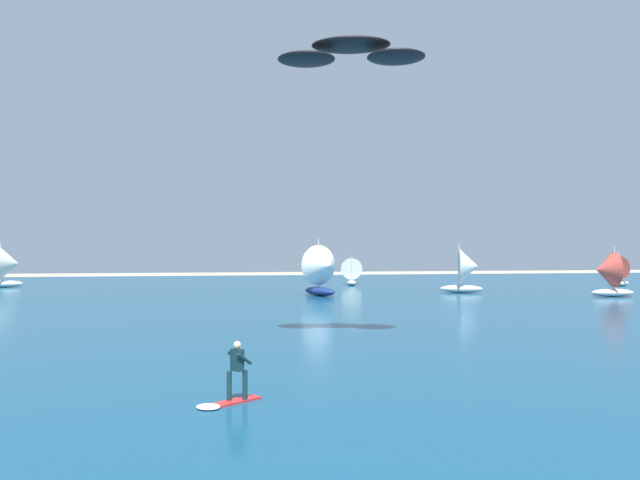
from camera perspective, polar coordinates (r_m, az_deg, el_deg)
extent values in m
cube|color=navy|center=(51.99, -4.64, -5.62)|extent=(160.00, 90.00, 0.10)
cube|color=red|center=(17.01, -8.03, -15.15)|extent=(1.39, 1.18, 0.05)
cylinder|color=#143338|center=(16.90, -8.78, -13.76)|extent=(0.14, 0.14, 0.80)
cylinder|color=#143338|center=(16.92, -7.27, -13.74)|extent=(0.14, 0.14, 0.80)
cube|color=#143338|center=(16.77, -8.02, -11.42)|extent=(0.39, 0.42, 0.60)
sphere|color=beige|center=(16.70, -8.02, -10.03)|extent=(0.22, 0.22, 0.22)
cylinder|color=#143338|center=(16.98, -8.26, -11.11)|extent=(0.46, 0.37, 0.39)
cylinder|color=#143338|center=(16.63, -7.33, -11.33)|extent=(0.46, 0.37, 0.39)
ellipsoid|color=white|center=(16.46, -10.76, -15.57)|extent=(0.90, 0.92, 0.08)
ellipsoid|color=black|center=(27.39, 3.01, 18.33)|extent=(3.89, 2.86, 0.41)
ellipsoid|color=black|center=(27.31, -1.34, 17.09)|extent=(2.98, 2.64, 0.41)
ellipsoid|color=black|center=(27.23, 7.37, 17.16)|extent=(2.98, 2.64, 0.41)
ellipsoid|color=silver|center=(58.96, 26.46, -4.58)|extent=(3.91, 1.85, 0.70)
cylinder|color=silver|center=(58.93, 26.60, -2.41)|extent=(0.12, 0.12, 3.76)
cone|color=#D84C3F|center=(58.57, 25.89, -2.61)|extent=(2.11, 3.37, 3.16)
ellipsoid|color=silver|center=(59.07, 13.51, -4.62)|extent=(4.31, 2.62, 0.76)
cylinder|color=silver|center=(58.95, 13.31, -2.27)|extent=(0.13, 0.13, 4.07)
cone|color=white|center=(59.02, 14.18, -2.46)|extent=(2.77, 3.81, 3.42)
ellipsoid|color=white|center=(74.57, -28.39, -3.75)|extent=(4.28, 1.81, 0.78)
cylinder|color=silver|center=(74.53, -28.52, -1.85)|extent=(0.13, 0.13, 4.16)
cone|color=silver|center=(74.32, -27.84, -2.02)|extent=(2.14, 3.65, 3.49)
ellipsoid|color=navy|center=(53.77, -0.02, -4.98)|extent=(3.16, 4.60, 0.82)
cylinder|color=silver|center=(53.82, -0.14, -2.21)|extent=(0.14, 0.14, 4.37)
cone|color=white|center=(53.03, 0.43, -2.47)|extent=(4.13, 3.25, 3.67)
ellipsoid|color=white|center=(76.27, 27.00, -3.76)|extent=(3.48, 2.30, 0.62)
cylinder|color=silver|center=(76.07, 26.93, -2.29)|extent=(0.10, 0.10, 3.30)
cone|color=#D84C3F|center=(76.69, 27.21, -2.40)|extent=(2.38, 3.11, 2.77)
ellipsoid|color=silver|center=(69.88, 3.08, -4.15)|extent=(1.52, 3.15, 0.57)
cylinder|color=silver|center=(69.66, 3.08, -2.68)|extent=(0.09, 0.09, 3.02)
cone|color=silver|center=(70.32, 3.05, -2.79)|extent=(2.72, 1.72, 2.54)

